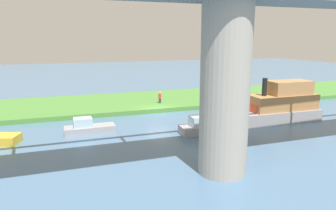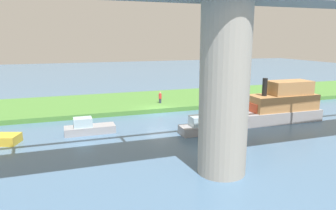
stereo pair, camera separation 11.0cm
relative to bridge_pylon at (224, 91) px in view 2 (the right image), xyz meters
name	(u,v)px [view 2 (the right image)]	position (x,y,z in m)	size (l,w,h in m)	color
ground_plane	(158,113)	(-0.88, -16.36, -5.18)	(160.00, 160.00, 0.00)	#4C7093
grassy_bank	(145,101)	(-0.88, -22.36, -4.93)	(80.00, 12.00, 0.50)	#4C8438
bridge_pylon	(224,91)	(0.00, 0.00, 0.00)	(2.98, 2.98, 10.36)	#9E998E
person_on_bank	(160,97)	(-2.06, -19.37, -3.98)	(0.43, 0.43, 1.39)	#2D334C
mooring_post	(220,98)	(-9.59, -17.94, -4.31)	(0.20, 0.20, 0.73)	brown
motorboat_red	(281,105)	(-11.73, -9.16, -3.52)	(8.81, 3.06, 4.48)	#99999E
skiff_small	(88,128)	(7.25, -11.08, -4.66)	(4.38, 1.57, 1.46)	#99999E
riverboat_paddlewheel	(205,127)	(-2.58, -7.82, -4.61)	(4.83, 1.76, 1.60)	#99999E
marker_buoy	(210,139)	(-1.91, -5.47, -4.93)	(0.50, 0.50, 0.50)	orange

